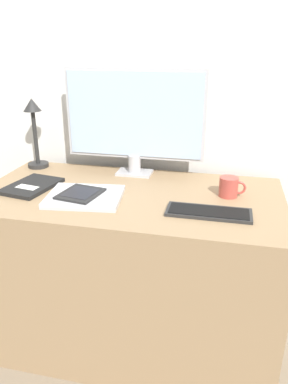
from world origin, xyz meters
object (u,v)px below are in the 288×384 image
object	(u,v)px
monitor	(134,119)
coffee_mug	(229,187)
laptop	(85,197)
notebook	(32,186)
keyboard	(209,212)
ereader	(80,194)
desk_lamp	(34,127)

from	to	relation	value
monitor	coffee_mug	size ratio (longest dim) A/B	6.00
laptop	notebook	size ratio (longest dim) A/B	1.16
keyboard	laptop	bearing A→B (deg)	176.45
monitor	laptop	world-z (taller)	monitor
monitor	keyboard	world-z (taller)	monitor
ereader	coffee_mug	xyz separation A→B (m)	(0.59, 0.17, 0.01)
laptop	notebook	world-z (taller)	laptop
monitor	coffee_mug	bearing A→B (deg)	-23.20
keyboard	laptop	world-z (taller)	laptop
monitor	laptop	distance (m)	0.46
desk_lamp	notebook	bearing A→B (deg)	-67.84
laptop	ereader	xyz separation A→B (m)	(-0.01, -0.01, 0.02)
notebook	ereader	bearing A→B (deg)	-16.66
monitor	desk_lamp	world-z (taller)	monitor
laptop	coffee_mug	xyz separation A→B (m)	(0.57, 0.16, 0.03)
keyboard	desk_lamp	world-z (taller)	desk_lamp
monitor	ereader	distance (m)	0.46
monitor	keyboard	bearing A→B (deg)	-45.38
keyboard	desk_lamp	xyz separation A→B (m)	(-0.90, 0.39, 0.20)
desk_lamp	coffee_mug	size ratio (longest dim) A/B	3.15
laptop	coffee_mug	bearing A→B (deg)	15.93
ereader	coffee_mug	world-z (taller)	coffee_mug
laptop	ereader	world-z (taller)	ereader
ereader	notebook	xyz separation A→B (m)	(-0.26, 0.08, -0.02)
keyboard	ereader	world-z (taller)	ereader
monitor	laptop	bearing A→B (deg)	-108.59
desk_lamp	coffee_mug	xyz separation A→B (m)	(0.97, -0.19, -0.17)
monitor	keyboard	xyz separation A→B (m)	(0.38, -0.39, -0.26)
desk_lamp	coffee_mug	bearing A→B (deg)	-11.20
monitor	notebook	world-z (taller)	monitor
keyboard	ereader	size ratio (longest dim) A/B	1.64
keyboard	ereader	xyz separation A→B (m)	(-0.52, 0.02, 0.02)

